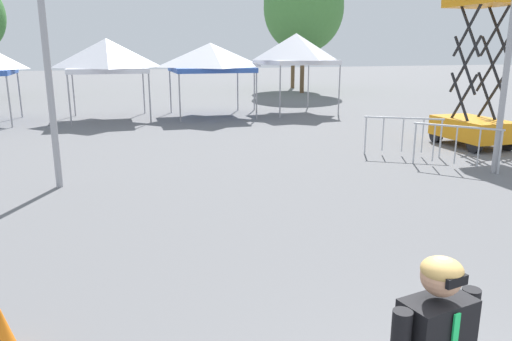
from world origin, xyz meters
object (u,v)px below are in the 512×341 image
at_px(crowd_barrier_by_lift, 403,129).
at_px(crowd_barrier_mid_lot, 456,138).
at_px(canopy_tent_left_of_center, 296,49).
at_px(scissor_lift, 475,100).
at_px(tree_behind_tents_center, 304,8).
at_px(tree_behind_tents_right, 294,2).
at_px(canopy_tent_behind_right, 107,55).
at_px(canopy_tent_behind_left, 211,57).

distance_m(crowd_barrier_by_lift, crowd_barrier_mid_lot, 1.71).
distance_m(canopy_tent_left_of_center, crowd_barrier_mid_lot, 11.57).
bearing_deg(scissor_lift, tree_behind_tents_center, 81.73).
height_order(scissor_lift, tree_behind_tents_right, tree_behind_tents_right).
bearing_deg(crowd_barrier_by_lift, scissor_lift, 9.59).
bearing_deg(canopy_tent_behind_right, crowd_barrier_by_lift, -54.40).
bearing_deg(tree_behind_tents_center, tree_behind_tents_right, 75.61).
bearing_deg(scissor_lift, canopy_tent_behind_right, 136.23).
height_order(tree_behind_tents_right, tree_behind_tents_center, tree_behind_tents_right).
relative_size(canopy_tent_behind_right, crowd_barrier_by_lift, 1.85).
relative_size(tree_behind_tents_center, crowd_barrier_by_lift, 4.63).
distance_m(tree_behind_tents_right, crowd_barrier_by_lift, 24.25).
relative_size(canopy_tent_behind_right, canopy_tent_behind_left, 0.94).
bearing_deg(canopy_tent_left_of_center, scissor_lift, -78.81).
xyz_separation_m(scissor_lift, tree_behind_tents_center, (2.67, 18.39, 4.02)).
relative_size(canopy_tent_left_of_center, crowd_barrier_mid_lot, 2.11).
relative_size(canopy_tent_behind_left, scissor_lift, 0.74).
bearing_deg(tree_behind_tents_right, canopy_tent_behind_left, -126.02).
distance_m(canopy_tent_behind_right, canopy_tent_left_of_center, 8.24).
relative_size(canopy_tent_behind_right, tree_behind_tents_center, 0.40).
bearing_deg(crowd_barrier_mid_lot, tree_behind_tents_right, 75.90).
xyz_separation_m(scissor_lift, tree_behind_tents_right, (3.67, 22.27, 4.72)).
bearing_deg(tree_behind_tents_right, scissor_lift, -99.35).
relative_size(canopy_tent_behind_left, canopy_tent_left_of_center, 0.99).
bearing_deg(tree_behind_tents_right, crowd_barrier_by_lift, -105.91).
relative_size(canopy_tent_behind_right, crowd_barrier_mid_lot, 1.96).
bearing_deg(canopy_tent_behind_left, tree_behind_tents_center, 47.19).
relative_size(scissor_lift, crowd_barrier_by_lift, 2.67).
distance_m(canopy_tent_left_of_center, tree_behind_tents_center, 10.54).
bearing_deg(canopy_tent_behind_right, crowd_barrier_mid_lot, -57.23).
xyz_separation_m(canopy_tent_left_of_center, crowd_barrier_mid_lot, (-0.64, -11.36, -2.12)).
xyz_separation_m(tree_behind_tents_right, crowd_barrier_mid_lot, (-6.13, -24.42, -5.35)).
height_order(tree_behind_tents_right, crowd_barrier_mid_lot, tree_behind_tents_right).
bearing_deg(crowd_barrier_mid_lot, canopy_tent_behind_right, 122.77).
distance_m(canopy_tent_behind_left, tree_behind_tents_right, 16.49).
distance_m(scissor_lift, crowd_barrier_mid_lot, 3.33).
xyz_separation_m(tree_behind_tents_center, crowd_barrier_mid_lot, (-5.14, -20.55, -4.65)).
height_order(canopy_tent_behind_right, tree_behind_tents_center, tree_behind_tents_center).
relative_size(scissor_lift, crowd_barrier_mid_lot, 2.82).
bearing_deg(tree_behind_tents_center, canopy_tent_behind_right, -145.43).
xyz_separation_m(canopy_tent_behind_left, scissor_lift, (5.80, -9.25, -1.13)).
bearing_deg(tree_behind_tents_center, crowd_barrier_by_lift, -106.22).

